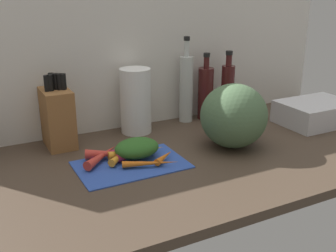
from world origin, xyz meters
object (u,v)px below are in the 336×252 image
carrot_3 (164,157)px  cutting_board (131,164)px  bottle_1 (206,92)px  bottle_2 (227,90)px  bottle_0 (186,88)px  carrot_8 (151,163)px  knife_block (58,117)px  carrot_6 (102,156)px  carrot_7 (141,151)px  carrot_2 (132,155)px  paper_towel_roll (136,101)px  carrot_5 (108,154)px  dish_rack (316,112)px  carrot_1 (129,153)px  carrot_4 (120,156)px  winter_squash (234,116)px  carrot_0 (115,151)px

carrot_3 → cutting_board: bearing=165.1°
bottle_1 → bottle_2: size_ratio=0.98×
bottle_0 → bottle_1: (9.19, -0.64, -2.91)cm
carrot_8 → knife_block: size_ratio=0.68×
carrot_6 → carrot_7: bearing=-8.0°
carrot_2 → paper_towel_roll: paper_towel_roll is taller
carrot_3 → carrot_5: (-15.81, 9.49, 0.60)cm
carrot_2 → carrot_3: carrot_2 is taller
carrot_7 → dish_rack: 78.45cm
carrot_1 → carrot_8: size_ratio=0.79×
carrot_3 → bottle_0: (27.30, 33.77, 12.42)cm
carrot_3 → carrot_4: 14.32cm
carrot_3 → bottle_1: (36.49, 33.13, 9.51)cm
carrot_2 → carrot_8: (2.99, -7.82, -0.26)cm
carrot_3 → winter_squash: 29.56cm
paper_towel_roll → winter_squash: bearing=-50.4°
carrot_2 → carrot_3: bearing=-31.6°
carrot_4 → cutting_board: bearing=-64.9°
carrot_2 → carrot_8: bearing=-69.1°
cutting_board → carrot_4: carrot_4 is taller
cutting_board → carrot_5: (-5.28, 6.69, 2.13)cm
cutting_board → knife_block: size_ratio=1.33×
carrot_8 → bottle_2: size_ratio=0.62×
carrot_8 → bottle_2: bearing=32.0°
carrot_1 → dish_rack: (82.64, -1.41, 2.37)cm
carrot_7 → carrot_0: bearing=150.1°
carrot_3 → carrot_4: carrot_4 is taller
cutting_board → paper_towel_roll: bearing=63.6°
carrot_7 → knife_block: size_ratio=0.65×
carrot_2 → carrot_7: (4.08, 1.97, -0.11)cm
carrot_3 → paper_towel_roll: bearing=83.6°
cutting_board → carrot_6: size_ratio=1.94×
carrot_6 → bottle_2: (63.26, 20.54, 9.76)cm
dish_rack → winter_squash: bearing=-173.7°
carrot_1 → carrot_3: (9.14, -7.74, -0.29)cm
carrot_7 → bottle_1: bearing=31.8°
carrot_3 → knife_block: (-26.58, 30.32, 8.94)cm
carrot_0 → carrot_3: carrot_3 is taller
carrot_2 → winter_squash: (36.98, -4.24, 9.20)cm
carrot_0 → paper_towel_roll: paper_towel_roll is taller
carrot_0 → carrot_1: bearing=-50.3°
carrot_6 → carrot_0: bearing=26.4°
cutting_board → carrot_4: size_ratio=2.76×
cutting_board → carrot_7: bearing=39.8°
knife_block → dish_rack: knife_block is taller
cutting_board → knife_block: 33.54cm
carrot_4 → knife_block: size_ratio=0.48×
carrot_5 → carrot_6: (-2.07, -0.17, -0.18)cm
knife_block → bottle_1: size_ratio=0.93×
carrot_0 → carrot_6: bearing=-153.6°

